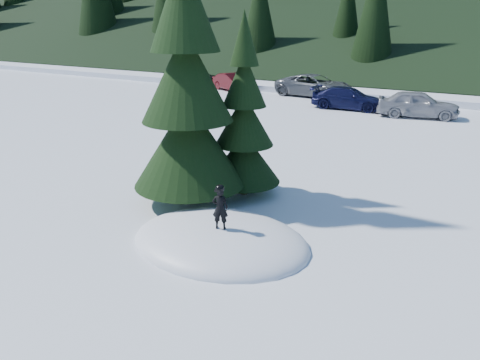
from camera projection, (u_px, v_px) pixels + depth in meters
The scene contains 10 objects.
ground at pixel (220, 242), 11.29m from camera, with size 200.00×200.00×0.00m, color white.
snow_mound at pixel (220, 242), 11.29m from camera, with size 4.48×3.52×0.96m, color white.
spruce_tall at pixel (187, 88), 12.72m from camera, with size 3.20×3.20×8.60m.
spruce_short at pixel (244, 126), 13.77m from camera, with size 2.20×2.20×5.37m.
child_skier at pixel (220, 208), 10.76m from camera, with size 0.37×0.24×1.01m, color black.
car_0 at pixel (194, 76), 37.42m from camera, with size 1.75×4.35×1.48m, color black.
car_1 at pixel (233, 82), 34.50m from camera, with size 1.34×3.85×1.27m, color #3E0B0E.
car_2 at pixel (314, 86), 31.97m from camera, with size 2.47×5.36×1.49m, color #56595F.
car_3 at pixel (348, 98), 27.59m from camera, with size 1.77×4.36×1.27m, color #0E1034.
car_4 at pixel (418, 104), 25.24m from camera, with size 1.71×4.24×1.44m, color gray.
Camera 1 is at (5.58, -8.51, 5.14)m, focal length 35.00 mm.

